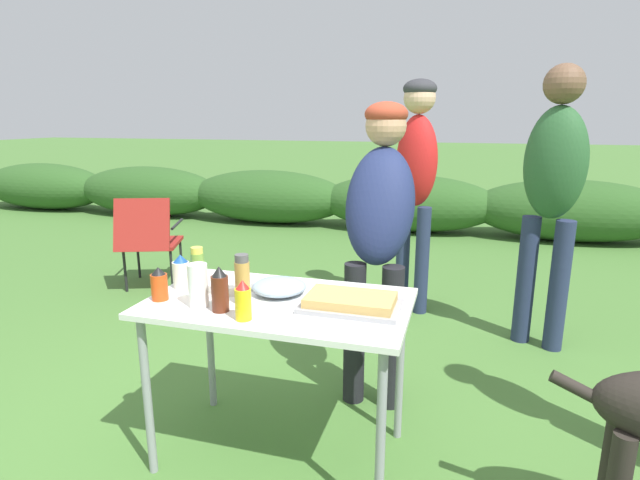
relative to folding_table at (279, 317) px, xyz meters
The scene contains 17 objects.
ground_plane 0.66m from the folding_table, ahead, with size 60.00×60.00×0.00m, color #477533.
shrub_hedge 4.81m from the folding_table, 90.00° to the left, with size 14.40×0.90×0.76m.
folding_table is the anchor object (origin of this frame).
food_tray 0.33m from the folding_table, ahead, with size 0.40×0.24×0.06m.
plate_stack 0.29m from the folding_table, 164.38° to the left, with size 0.21×0.21×0.04m, color white.
mixing_bowl 0.14m from the folding_table, 108.71° to the left, with size 0.24×0.24×0.06m, color #99B2CC.
paper_cup_stack 0.37m from the folding_table, 151.73° to the right, with size 0.08×0.08×0.18m, color white.
spice_jar 0.23m from the folding_table, 151.41° to the right, with size 0.06×0.06×0.21m.
relish_jar 0.44m from the folding_table, behind, with size 0.06×0.06×0.19m.
mayo_bottle 0.50m from the folding_table, behind, with size 0.08×0.08×0.15m.
bbq_sauce_bottle 0.30m from the folding_table, 135.82° to the right, with size 0.07×0.07×0.19m.
hot_sauce_bottle 0.52m from the folding_table, 164.65° to the right, with size 0.07×0.07×0.14m.
mustard_bottle 0.28m from the folding_table, 103.50° to the right, with size 0.06×0.06×0.16m.
standing_person_in_dark_puffer 0.78m from the folding_table, 64.05° to the left, with size 0.35×0.47×1.57m.
standing_person_with_beanie 2.03m from the folding_table, 79.38° to the left, with size 0.41×0.37×1.76m.
standing_person_in_navy_coat 2.03m from the folding_table, 50.91° to the left, with size 0.45×0.40×1.81m.
camp_chair_green_behind_table 2.65m from the folding_table, 136.63° to the left, with size 0.64×0.71×0.83m.
Camera 1 is at (0.72, -1.85, 1.49)m, focal length 28.00 mm.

